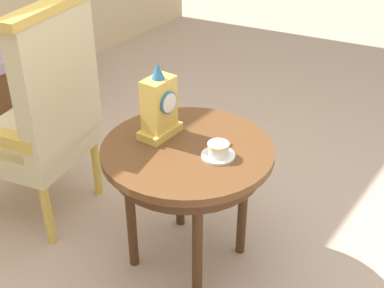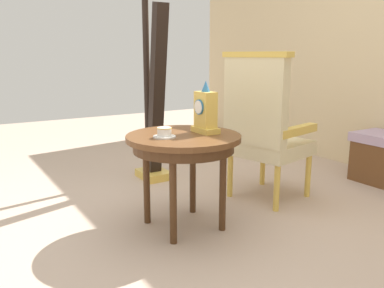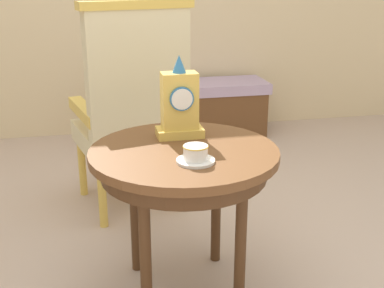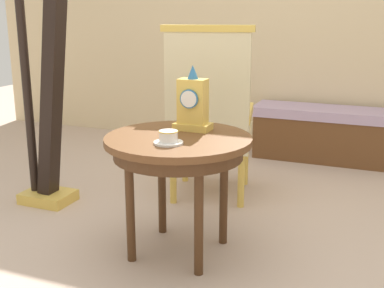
% 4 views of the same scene
% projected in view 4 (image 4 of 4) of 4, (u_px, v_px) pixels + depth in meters
% --- Properties ---
extents(ground_plane, '(10.00, 10.00, 0.00)m').
position_uv_depth(ground_plane, '(178.00, 246.00, 2.69)').
color(ground_plane, '#BCA38E').
extents(side_table, '(0.73, 0.73, 0.62)m').
position_uv_depth(side_table, '(178.00, 151.00, 2.49)').
color(side_table, brown).
rests_on(side_table, ground).
extents(teacup_left, '(0.14, 0.14, 0.06)m').
position_uv_depth(teacup_left, '(168.00, 138.00, 2.33)').
color(teacup_left, white).
rests_on(teacup_left, side_table).
extents(mantel_clock, '(0.19, 0.11, 0.34)m').
position_uv_depth(mantel_clock, '(193.00, 104.00, 2.57)').
color(mantel_clock, gold).
rests_on(mantel_clock, side_table).
extents(armchair, '(0.64, 0.64, 1.14)m').
position_uv_depth(armchair, '(210.00, 112.00, 3.22)').
color(armchair, beige).
rests_on(armchair, ground).
extents(harp, '(0.40, 0.24, 1.75)m').
position_uv_depth(harp, '(45.00, 97.00, 3.11)').
color(harp, gold).
rests_on(harp, ground).
extents(window_bench, '(1.19, 0.40, 0.44)m').
position_uv_depth(window_bench, '(325.00, 134.00, 4.20)').
color(window_bench, '#B299B7').
rests_on(window_bench, ground).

